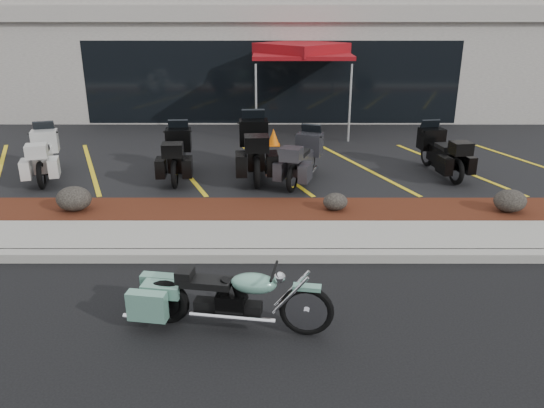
{
  "coord_description": "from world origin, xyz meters",
  "views": [
    {
      "loc": [
        0.01,
        -6.75,
        3.85
      ],
      "look_at": [
        0.01,
        1.2,
        0.85
      ],
      "focal_mm": 35.0,
      "sensor_mm": 36.0,
      "label": 1
    }
  ],
  "objects_px": {
    "touring_white": "(46,146)",
    "popup_canopy": "(302,51)",
    "hero_cruiser": "(307,304)",
    "traffic_cone": "(274,137)"
  },
  "relations": [
    {
      "from": "touring_white",
      "to": "popup_canopy",
      "type": "bearing_deg",
      "value": -72.19
    },
    {
      "from": "hero_cruiser",
      "to": "popup_canopy",
      "type": "distance_m",
      "value": 10.91
    },
    {
      "from": "hero_cruiser",
      "to": "touring_white",
      "type": "height_order",
      "value": "touring_white"
    },
    {
      "from": "popup_canopy",
      "to": "traffic_cone",
      "type": "bearing_deg",
      "value": -115.91
    },
    {
      "from": "hero_cruiser",
      "to": "touring_white",
      "type": "xyz_separation_m",
      "value": [
        -5.74,
        6.55,
        0.29
      ]
    },
    {
      "from": "hero_cruiser",
      "to": "popup_canopy",
      "type": "bearing_deg",
      "value": 96.48
    },
    {
      "from": "hero_cruiser",
      "to": "traffic_cone",
      "type": "bearing_deg",
      "value": 101.35
    },
    {
      "from": "touring_white",
      "to": "popup_canopy",
      "type": "relative_size",
      "value": 0.69
    },
    {
      "from": "hero_cruiser",
      "to": "traffic_cone",
      "type": "distance_m",
      "value": 8.92
    },
    {
      "from": "touring_white",
      "to": "popup_canopy",
      "type": "height_order",
      "value": "popup_canopy"
    }
  ]
}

